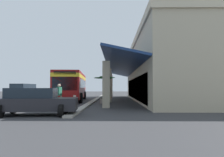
{
  "coord_description": "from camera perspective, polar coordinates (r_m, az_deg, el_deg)",
  "views": [
    {
      "loc": [
        26.65,
        7.05,
        1.48
      ],
      "look_at": [
        3.43,
        6.75,
        2.5
      ],
      "focal_mm": 34.0,
      "sensor_mm": 36.0,
      "label": 1
    }
  ],
  "objects": [
    {
      "name": "ground",
      "position": [
        26.71,
        2.8,
        -5.69
      ],
      "size": [
        120.0,
        120.0,
        0.0
      ],
      "primitive_type": "plane",
      "color": "#38383A"
    },
    {
      "name": "curb_strip",
      "position": [
        25.14,
        -4.51,
        -5.75
      ],
      "size": [
        29.49,
        0.5,
        0.12
      ],
      "primitive_type": "cube",
      "color": "#9E998E",
      "rests_on": "ground"
    },
    {
      "name": "plaza_building",
      "position": [
        26.12,
        17.04,
        1.95
      ],
      "size": [
        24.88,
        13.58,
        6.92
      ],
      "color": "#B2A88E",
      "rests_on": "ground"
    },
    {
      "name": "transit_bus",
      "position": [
        24.77,
        -10.74,
        -1.61
      ],
      "size": [
        11.39,
        3.52,
        3.34
      ],
      "color": "maroon",
      "rests_on": "ground"
    },
    {
      "name": "parked_sedan_charcoal",
      "position": [
        12.28,
        -20.05,
        -5.78
      ],
      "size": [
        2.73,
        4.56,
        1.47
      ],
      "color": "#232328",
      "rests_on": "ground"
    },
    {
      "name": "parked_suv_white",
      "position": [
        28.38,
        -22.79,
        -3.26
      ],
      "size": [
        4.96,
        2.5,
        1.97
      ],
      "color": "silver",
      "rests_on": "ground"
    },
    {
      "name": "pedestrian",
      "position": [
        17.1,
        -14.04,
        -4.0
      ],
      "size": [
        0.67,
        0.42,
        1.79
      ],
      "color": "#726651",
      "rests_on": "ground"
    },
    {
      "name": "potted_palm",
      "position": [
        20.32,
        -1.88,
        -4.84
      ],
      "size": [
        1.55,
        2.06,
        2.66
      ],
      "color": "gray",
      "rests_on": "ground"
    }
  ]
}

